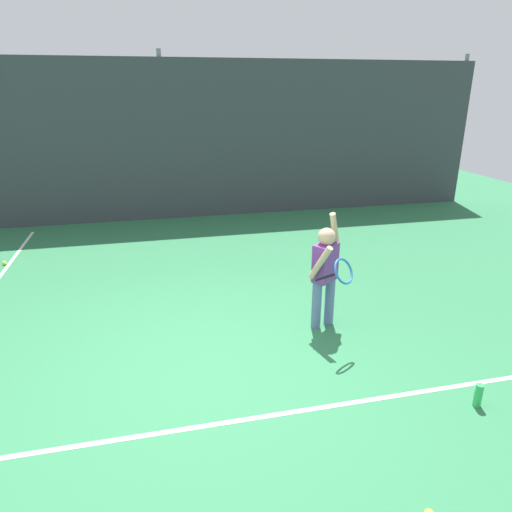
% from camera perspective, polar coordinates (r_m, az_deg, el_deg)
% --- Properties ---
extents(ground_plane, '(20.00, 20.00, 0.00)m').
position_cam_1_polar(ground_plane, '(4.71, -6.44, -14.46)').
color(ground_plane, '#2D7247').
extents(court_line_baseline, '(9.00, 0.05, 0.00)m').
position_cam_1_polar(court_line_baseline, '(4.14, -5.12, -20.02)').
color(court_line_baseline, white).
rests_on(court_line_baseline, ground).
extents(back_fence_windscreen, '(13.92, 0.08, 3.21)m').
position_cam_1_polar(back_fence_windscreen, '(9.88, -11.22, 13.66)').
color(back_fence_windscreen, '#383D42').
rests_on(back_fence_windscreen, ground).
extents(fence_post_1, '(0.09, 0.09, 3.36)m').
position_cam_1_polar(fence_post_1, '(9.94, -11.27, 14.13)').
color(fence_post_1, slate).
rests_on(fence_post_1, ground).
extents(fence_post_2, '(0.09, 0.09, 3.36)m').
position_cam_1_polar(fence_post_2, '(12.26, 23.54, 13.98)').
color(fence_post_2, slate).
rests_on(fence_post_2, ground).
extents(tennis_player, '(0.49, 0.85, 1.35)m').
position_cam_1_polar(tennis_player, '(5.28, 8.61, -1.62)').
color(tennis_player, slate).
rests_on(tennis_player, ground).
extents(water_bottle, '(0.07, 0.07, 0.22)m').
position_cam_1_polar(water_bottle, '(4.68, 25.78, -15.25)').
color(water_bottle, green).
rests_on(water_bottle, ground).
extents(tennis_ball_2, '(0.07, 0.07, 0.07)m').
position_cam_1_polar(tennis_ball_2, '(8.35, -28.66, -0.76)').
color(tennis_ball_2, '#CCE033').
rests_on(tennis_ball_2, ground).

